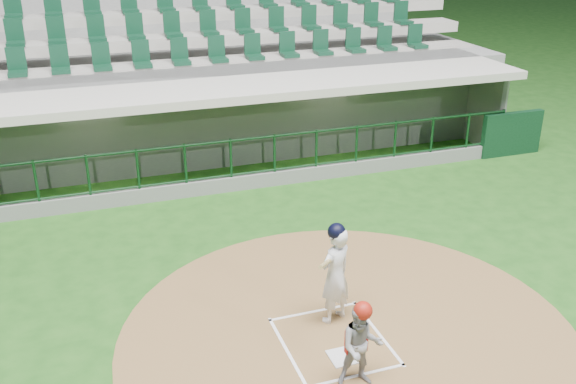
% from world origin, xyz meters
% --- Properties ---
extents(ground, '(120.00, 120.00, 0.00)m').
position_xyz_m(ground, '(0.00, 0.00, 0.00)').
color(ground, '#1B4A15').
rests_on(ground, ground).
extents(dirt_circle, '(7.20, 7.20, 0.01)m').
position_xyz_m(dirt_circle, '(0.30, -0.20, 0.01)').
color(dirt_circle, brown).
rests_on(dirt_circle, ground).
extents(home_plate, '(0.43, 0.43, 0.02)m').
position_xyz_m(home_plate, '(0.00, -0.70, 0.02)').
color(home_plate, silver).
rests_on(home_plate, dirt_circle).
extents(batter_box_chalk, '(1.55, 1.80, 0.01)m').
position_xyz_m(batter_box_chalk, '(0.00, -0.30, 0.02)').
color(batter_box_chalk, white).
rests_on(batter_box_chalk, ground).
extents(dugout_structure, '(16.40, 3.70, 3.00)m').
position_xyz_m(dugout_structure, '(0.03, 7.82, 0.96)').
color(dugout_structure, slate).
rests_on(dugout_structure, ground).
extents(seating_deck, '(17.00, 6.72, 5.15)m').
position_xyz_m(seating_deck, '(0.00, 10.91, 1.42)').
color(seating_deck, gray).
rests_on(seating_deck, ground).
extents(batter, '(0.89, 0.94, 1.73)m').
position_xyz_m(batter, '(0.24, 0.25, 0.88)').
color(batter, white).
rests_on(batter, dirt_circle).
extents(catcher, '(0.71, 0.61, 1.33)m').
position_xyz_m(catcher, '(-0.02, -1.28, 0.66)').
color(catcher, '#96969B').
rests_on(catcher, dirt_circle).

